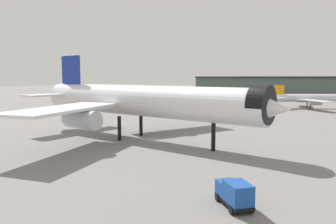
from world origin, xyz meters
TOP-DOWN VIEW (x-y plane):
  - ground at (0.00, 0.00)m, footprint 900.00×900.00m
  - airliner_near_gate at (-3.22, -1.41)m, footprint 68.29×62.26m
  - airliner_far_taxiway at (13.74, 101.51)m, footprint 37.13×33.26m
  - terminal_building at (-2.57, 211.97)m, footprint 202.10×31.41m
  - service_truck_front at (30.68, -25.67)m, footprint 5.65×5.36m

SIDE VIEW (x-z plane):
  - ground at x=0.00m, z-range 0.00..0.00m
  - service_truck_front at x=30.68m, z-range 0.09..3.09m
  - airliner_far_taxiway at x=13.74m, z-range -0.63..9.97m
  - terminal_building at x=-2.57m, z-range -4.33..19.44m
  - airliner_near_gate at x=-3.22m, z-range -1.18..18.79m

